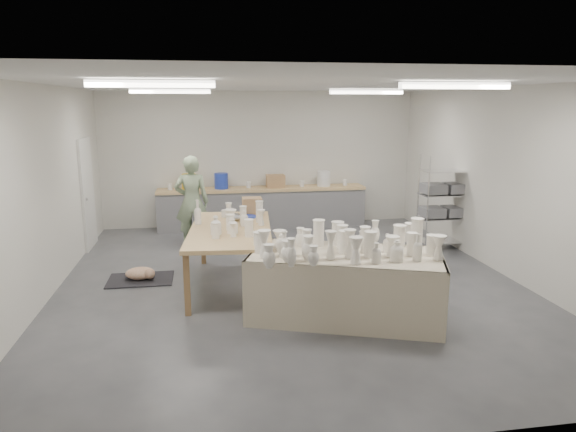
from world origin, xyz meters
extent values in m
plane|color=#424449|center=(0.00, 0.00, 0.00)|extent=(8.00, 8.00, 0.00)
cube|color=white|center=(0.00, 0.00, 2.99)|extent=(7.00, 8.00, 0.02)
cube|color=silver|center=(0.00, 4.00, 1.50)|extent=(7.00, 0.02, 3.00)
cube|color=silver|center=(0.00, -4.00, 1.50)|extent=(7.00, 0.02, 3.00)
cube|color=silver|center=(-3.50, 0.00, 1.50)|extent=(0.02, 8.00, 3.00)
cube|color=silver|center=(3.50, 0.00, 1.50)|extent=(0.02, 8.00, 3.00)
cube|color=white|center=(-3.47, 2.60, 1.05)|extent=(0.05, 0.90, 2.10)
cube|color=white|center=(-1.80, -1.50, 2.94)|extent=(1.40, 0.12, 0.08)
cube|color=white|center=(1.80, -1.50, 2.94)|extent=(1.40, 0.12, 0.08)
cube|color=white|center=(-1.80, 2.00, 2.94)|extent=(1.40, 0.12, 0.08)
cube|color=white|center=(1.80, 2.00, 2.94)|extent=(1.40, 0.12, 0.08)
cube|color=tan|center=(0.00, 3.68, 0.87)|extent=(4.60, 0.60, 0.06)
cube|color=slate|center=(0.00, 3.68, 0.42)|extent=(4.60, 0.55, 0.84)
cylinder|color=yellow|center=(-1.60, 3.68, 1.07)|extent=(0.30, 0.30, 0.34)
cylinder|color=#1F36AD|center=(-0.90, 3.68, 1.07)|extent=(0.30, 0.30, 0.34)
cylinder|color=white|center=(1.40, 3.68, 1.07)|extent=(0.30, 0.30, 0.34)
cube|color=#A17A4E|center=(0.30, 3.68, 1.04)|extent=(0.40, 0.30, 0.28)
cylinder|color=white|center=(-2.00, 3.68, 0.97)|extent=(0.10, 0.10, 0.14)
cylinder|color=white|center=(-0.30, 3.68, 0.97)|extent=(0.10, 0.10, 0.14)
cylinder|color=white|center=(0.90, 3.68, 0.97)|extent=(0.10, 0.10, 0.14)
cylinder|color=white|center=(1.90, 3.68, 0.97)|extent=(0.10, 0.10, 0.14)
cylinder|color=silver|center=(2.78, 1.18, 0.90)|extent=(0.02, 0.02, 1.80)
cylinder|color=silver|center=(3.62, 1.18, 0.90)|extent=(0.02, 0.02, 1.80)
cylinder|color=silver|center=(2.78, 1.62, 0.90)|extent=(0.02, 0.02, 1.80)
cylinder|color=silver|center=(3.62, 1.62, 0.90)|extent=(0.02, 0.02, 1.80)
cube|color=silver|center=(3.20, 1.40, 0.15)|extent=(0.88, 0.48, 0.02)
cube|color=silver|center=(3.20, 1.40, 0.60)|extent=(0.88, 0.48, 0.02)
cube|color=silver|center=(3.20, 1.40, 1.05)|extent=(0.88, 0.48, 0.02)
cube|color=silver|center=(3.20, 1.40, 1.50)|extent=(0.88, 0.48, 0.02)
cube|color=slate|center=(2.98, 1.40, 0.72)|extent=(0.38, 0.42, 0.18)
cube|color=slate|center=(3.42, 1.40, 0.72)|extent=(0.38, 0.42, 0.18)
cube|color=slate|center=(2.98, 1.40, 1.17)|extent=(0.38, 0.42, 0.18)
cube|color=slate|center=(3.42, 1.40, 1.17)|extent=(0.38, 0.42, 0.18)
cube|color=olive|center=(0.49, -1.45, 0.38)|extent=(2.37, 1.65, 0.76)
cube|color=beige|center=(0.49, -1.45, 0.84)|extent=(2.68, 1.90, 0.03)
cube|color=beige|center=(0.49, -2.00, 0.43)|extent=(2.30, 0.84, 0.86)
cube|color=beige|center=(0.49, -0.89, 0.43)|extent=(2.30, 0.84, 0.86)
cube|color=tan|center=(-0.90, -0.01, 0.87)|extent=(1.41, 2.49, 0.06)
cube|color=olive|center=(-1.43, -1.13, 0.42)|extent=(0.08, 0.08, 0.84)
cube|color=olive|center=(-0.37, -1.13, 0.42)|extent=(0.08, 0.08, 0.84)
cube|color=olive|center=(-1.43, 1.12, 0.42)|extent=(0.08, 0.08, 0.84)
cube|color=olive|center=(-0.37, 1.12, 0.42)|extent=(0.08, 0.08, 0.84)
ellipsoid|color=silver|center=(-0.80, 0.54, 0.95)|extent=(0.26, 0.26, 0.12)
cylinder|color=#1F36AD|center=(-0.57, 0.69, 0.91)|extent=(0.26, 0.26, 0.03)
cylinder|color=white|center=(-0.95, 0.78, 0.96)|extent=(0.11, 0.11, 0.12)
cube|color=#A17A4E|center=(-0.48, 0.95, 1.04)|extent=(0.32, 0.26, 0.28)
cube|color=black|center=(-2.31, 0.44, 0.01)|extent=(1.00, 0.70, 0.02)
ellipsoid|color=white|center=(-2.31, 0.44, 0.12)|extent=(0.54, 0.46, 0.19)
sphere|color=white|center=(-2.15, 0.33, 0.13)|extent=(0.16, 0.16, 0.16)
imported|color=#94AB85|center=(-1.51, 2.27, 0.89)|extent=(0.67, 0.46, 1.78)
cylinder|color=red|center=(-1.51, 2.54, 0.27)|extent=(0.41, 0.41, 0.04)
cylinder|color=silver|center=(-1.40, 2.59, 0.13)|extent=(0.02, 0.02, 0.26)
cylinder|color=silver|center=(-1.61, 2.61, 0.13)|extent=(0.02, 0.02, 0.26)
cylinder|color=silver|center=(-1.53, 2.41, 0.13)|extent=(0.02, 0.02, 0.26)
camera|label=1|loc=(-1.25, -7.53, 2.73)|focal=32.00mm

